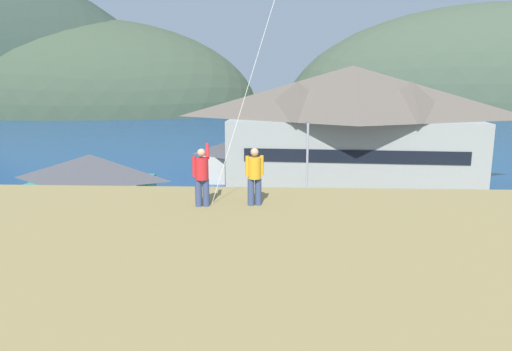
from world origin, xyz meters
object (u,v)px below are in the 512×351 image
(moored_boat_wharfside, at_px, (245,153))
(parked_car_mid_row_far, at_px, (341,252))
(storage_shed_near_lot, at_px, (92,187))
(harbor_lodge, at_px, (351,122))
(storage_shed_waterside, at_px, (233,159))
(wharf_dock, at_px, (273,157))
(person_companion, at_px, (255,175))
(parked_car_lone_by_shed, at_px, (182,220))
(parked_car_front_row_silver, at_px, (339,223))
(parking_light_pole, at_px, (307,163))
(person_kite_flyer, at_px, (202,175))
(parked_car_back_row_left, at_px, (415,223))
(moored_boat_outer_mooring, at_px, (302,155))

(moored_boat_wharfside, bearing_deg, parked_car_mid_row_far, -78.18)
(parked_car_mid_row_far, bearing_deg, storage_shed_near_lot, 153.60)
(harbor_lodge, xyz_separation_m, storage_shed_waterside, (-11.19, 0.74, -3.77))
(wharf_dock, relative_size, person_companion, 7.52)
(harbor_lodge, height_order, parked_car_lone_by_shed, harbor_lodge)
(wharf_dock, xyz_separation_m, parked_car_front_row_silver, (4.40, -29.54, 0.71))
(moored_boat_wharfside, xyz_separation_m, parking_light_pole, (6.16, -25.49, 3.28))
(parked_car_mid_row_far, bearing_deg, moored_boat_wharfside, 101.82)
(parking_light_pole, distance_m, person_kite_flyer, 20.55)
(parked_car_lone_by_shed, height_order, parked_car_front_row_silver, same)
(storage_shed_near_lot, xyz_separation_m, parked_car_front_row_silver, (16.61, -2.91, -1.44))
(storage_shed_near_lot, relative_size, parking_light_pole, 1.26)
(parked_car_mid_row_far, distance_m, parked_car_front_row_silver, 5.10)
(harbor_lodge, height_order, storage_shed_near_lot, harbor_lodge)
(storage_shed_waterside, xyz_separation_m, person_companion, (3.68, -32.21, 4.99))
(parked_car_back_row_left, bearing_deg, moored_boat_outer_mooring, 101.12)
(harbor_lodge, relative_size, person_companion, 13.88)
(wharf_dock, bearing_deg, storage_shed_near_lot, -114.64)
(parked_car_back_row_left, xyz_separation_m, person_companion, (-9.25, -15.20, 6.04))
(wharf_dock, bearing_deg, person_kite_flyer, -92.16)
(parking_light_pole, bearing_deg, storage_shed_near_lot, -172.97)
(parked_car_mid_row_far, bearing_deg, parked_car_lone_by_shed, 150.60)
(parked_car_lone_by_shed, distance_m, parking_light_pole, 9.77)
(parked_car_back_row_left, height_order, person_kite_flyer, person_kite_flyer)
(storage_shed_near_lot, height_order, wharf_dock, storage_shed_near_lot)
(parked_car_back_row_left, distance_m, parking_light_pole, 8.39)
(harbor_lodge, relative_size, moored_boat_wharfside, 3.29)
(wharf_dock, distance_m, moored_boat_wharfside, 3.59)
(parking_light_pole, bearing_deg, parked_car_lone_by_shed, -150.80)
(storage_shed_waterside, distance_m, parked_car_mid_row_far, 23.67)
(moored_boat_wharfside, xyz_separation_m, parked_car_back_row_left, (12.63, -29.95, 0.34))
(wharf_dock, distance_m, person_kite_flyer, 45.19)
(storage_shed_near_lot, xyz_separation_m, storage_shed_waterside, (8.41, 14.38, -0.39))
(person_kite_flyer, bearing_deg, parking_light_pole, 77.69)
(parked_car_front_row_silver, xyz_separation_m, parking_light_pole, (-1.75, 4.74, 2.94))
(harbor_lodge, height_order, moored_boat_wharfside, harbor_lodge)
(parking_light_pole, height_order, person_companion, person_companion)
(harbor_lodge, xyz_separation_m, parked_car_lone_by_shed, (-12.87, -16.35, -4.82))
(parked_car_mid_row_far, bearing_deg, parked_car_back_row_left, 45.64)
(storage_shed_waterside, xyz_separation_m, parked_car_lone_by_shed, (-1.68, -17.09, -1.05))
(harbor_lodge, relative_size, moored_boat_outer_mooring, 3.30)
(storage_shed_near_lot, relative_size, wharf_dock, 0.65)
(parking_light_pole, xyz_separation_m, person_companion, (-2.78, -19.66, 3.11))
(moored_boat_wharfside, distance_m, person_kite_flyer, 45.83)
(wharf_dock, height_order, parked_car_front_row_silver, parked_car_front_row_silver)
(moored_boat_outer_mooring, bearing_deg, parked_car_front_row_silver, -88.22)
(parked_car_lone_by_shed, xyz_separation_m, person_companion, (5.36, -15.11, 6.04))
(storage_shed_waterside, height_order, person_companion, person_companion)
(harbor_lodge, height_order, parked_car_mid_row_far, harbor_lodge)
(parked_car_lone_by_shed, xyz_separation_m, parked_car_mid_row_far, (9.36, -5.27, 0.00))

